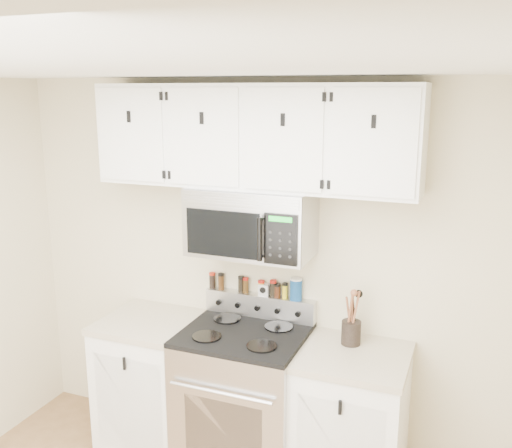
{
  "coord_description": "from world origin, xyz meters",
  "views": [
    {
      "loc": [
        1.29,
        -1.61,
        2.43
      ],
      "look_at": [
        0.07,
        1.45,
        1.65
      ],
      "focal_mm": 40.0,
      "sensor_mm": 36.0,
      "label": 1
    }
  ],
  "objects_px": {
    "salt_canister": "(296,289)",
    "utensil_crock": "(351,331)",
    "microwave": "(251,222)",
    "range": "(244,399)"
  },
  "relations": [
    {
      "from": "range",
      "to": "microwave",
      "type": "relative_size",
      "value": 1.45
    },
    {
      "from": "salt_canister",
      "to": "utensil_crock",
      "type": "bearing_deg",
      "value": -19.33
    },
    {
      "from": "microwave",
      "to": "utensil_crock",
      "type": "relative_size",
      "value": 2.22
    },
    {
      "from": "microwave",
      "to": "salt_canister",
      "type": "xyz_separation_m",
      "value": [
        0.25,
        0.16,
        -0.46
      ]
    },
    {
      "from": "utensil_crock",
      "to": "salt_canister",
      "type": "xyz_separation_m",
      "value": [
        -0.4,
        0.14,
        0.17
      ]
    },
    {
      "from": "utensil_crock",
      "to": "range",
      "type": "bearing_deg",
      "value": -167.45
    },
    {
      "from": "range",
      "to": "salt_canister",
      "type": "bearing_deg",
      "value": 48.66
    },
    {
      "from": "range",
      "to": "salt_canister",
      "type": "distance_m",
      "value": 0.78
    },
    {
      "from": "microwave",
      "to": "utensil_crock",
      "type": "distance_m",
      "value": 0.9
    },
    {
      "from": "utensil_crock",
      "to": "salt_canister",
      "type": "bearing_deg",
      "value": 160.67
    }
  ]
}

